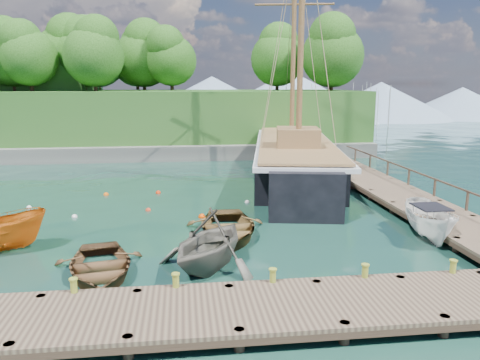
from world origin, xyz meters
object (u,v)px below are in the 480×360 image
object	(u,v)px
rowboat_0	(100,275)
schooner	(294,162)
rowboat_1	(209,267)
cabin_boat_white	(429,238)
rowboat_2	(227,236)

from	to	relation	value
rowboat_0	schooner	xyz separation A→B (m)	(10.93, 16.28, 1.19)
rowboat_0	rowboat_1	bearing A→B (deg)	-6.02
cabin_boat_white	schooner	world-z (taller)	schooner
rowboat_0	rowboat_2	distance (m)	6.19
rowboat_1	rowboat_2	distance (m)	3.64
rowboat_0	rowboat_1	size ratio (longest dim) A/B	1.03
rowboat_0	schooner	size ratio (longest dim) A/B	0.16
cabin_boat_white	schooner	xyz separation A→B (m)	(-2.79, 13.83, 1.19)
rowboat_1	schooner	bearing A→B (deg)	97.84
rowboat_2	cabin_boat_white	bearing A→B (deg)	-6.95
rowboat_1	cabin_boat_white	distance (m)	10.06
rowboat_2	schooner	bearing A→B (deg)	65.86
rowboat_1	cabin_boat_white	bearing A→B (deg)	44.06
schooner	rowboat_0	bearing A→B (deg)	-113.52
rowboat_0	cabin_boat_white	bearing A→B (deg)	0.03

